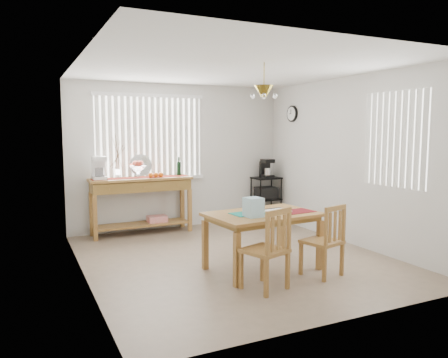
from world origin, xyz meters
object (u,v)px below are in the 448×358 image
wire_cart (266,195)px  chair_left (267,250)px  sideboard (142,192)px  dining_table (263,219)px  cart_items (266,169)px  chair_right (325,241)px

wire_cart → chair_left: 3.78m
sideboard → dining_table: sideboard is taller
sideboard → chair_left: (0.56, -3.24, -0.27)m
wire_cart → sideboard: bearing=-179.7°
dining_table → cart_items: bearing=58.4°
cart_items → chair_right: cart_items is taller
sideboard → dining_table: 2.73m
cart_items → chair_left: bearing=-120.5°
sideboard → chair_left: size_ratio=1.85×
cart_items → chair_left: size_ratio=0.38×
dining_table → wire_cart: bearing=58.4°
wire_cart → dining_table: wire_cart is taller
cart_items → chair_left: (-1.92, -3.26, -0.57)m
cart_items → chair_right: size_ratio=0.40×
cart_items → dining_table: cart_items is taller
wire_cart → chair_left: size_ratio=0.93×
sideboard → chair_right: size_ratio=1.94×
cart_items → dining_table: 3.08m
chair_right → dining_table: bearing=135.0°
sideboard → dining_table: (0.88, -2.58, -0.08)m
dining_table → chair_left: size_ratio=1.55×
chair_right → sideboard: bearing=114.5°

